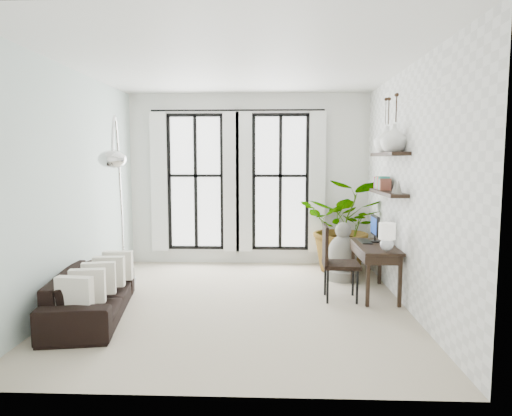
# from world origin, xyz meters

# --- Properties ---
(floor) EXTENTS (5.00, 5.00, 0.00)m
(floor) POSITION_xyz_m (0.00, 0.00, 0.00)
(floor) COLOR #BAAC94
(floor) RESTS_ON ground
(ceiling) EXTENTS (5.00, 5.00, 0.00)m
(ceiling) POSITION_xyz_m (0.00, 0.00, 3.20)
(ceiling) COLOR white
(ceiling) RESTS_ON wall_back
(wall_left) EXTENTS (0.00, 5.00, 5.00)m
(wall_left) POSITION_xyz_m (-2.25, 0.00, 1.60)
(wall_left) COLOR silver
(wall_left) RESTS_ON floor
(wall_right) EXTENTS (0.00, 5.00, 5.00)m
(wall_right) POSITION_xyz_m (2.25, 0.00, 1.60)
(wall_right) COLOR white
(wall_right) RESTS_ON floor
(wall_back) EXTENTS (4.50, 0.00, 4.50)m
(wall_back) POSITION_xyz_m (0.00, 2.50, 1.60)
(wall_back) COLOR white
(wall_back) RESTS_ON floor
(windows) EXTENTS (3.26, 0.13, 2.65)m
(windows) POSITION_xyz_m (-0.20, 2.43, 1.56)
(windows) COLOR white
(windows) RESTS_ON wall_back
(wall_shelves) EXTENTS (0.25, 1.30, 0.60)m
(wall_shelves) POSITION_xyz_m (2.11, 0.51, 1.73)
(wall_shelves) COLOR black
(wall_shelves) RESTS_ON wall_right
(sofa) EXTENTS (1.10, 2.10, 0.58)m
(sofa) POSITION_xyz_m (-1.80, -0.63, 0.29)
(sofa) COLOR black
(sofa) RESTS_ON floor
(throw_pillows) EXTENTS (0.40, 1.52, 0.40)m
(throw_pillows) POSITION_xyz_m (-1.70, -0.63, 0.50)
(throw_pillows) COLOR white
(throw_pillows) RESTS_ON sofa
(plant) EXTENTS (1.82, 1.70, 1.64)m
(plant) POSITION_xyz_m (1.73, 1.89, 0.82)
(plant) COLOR #2D7228
(plant) RESTS_ON floor
(desk) EXTENTS (0.53, 1.25, 1.13)m
(desk) POSITION_xyz_m (1.95, 0.42, 0.70)
(desk) COLOR black
(desk) RESTS_ON floor
(desk_chair) EXTENTS (0.51, 0.51, 1.06)m
(desk_chair) POSITION_xyz_m (1.33, 0.24, 0.60)
(desk_chair) COLOR black
(desk_chair) RESTS_ON floor
(arc_lamp) EXTENTS (0.76, 1.82, 2.57)m
(arc_lamp) POSITION_xyz_m (-1.70, 0.14, 1.98)
(arc_lamp) COLOR silver
(arc_lamp) RESTS_ON floor
(buddha) EXTENTS (0.53, 0.53, 0.96)m
(buddha) POSITION_xyz_m (1.62, 1.33, 0.40)
(buddha) COLOR gray
(buddha) RESTS_ON floor
(vase_a) EXTENTS (0.37, 0.37, 0.38)m
(vase_a) POSITION_xyz_m (2.11, 0.23, 2.27)
(vase_a) COLOR white
(vase_a) RESTS_ON shelf_upper
(vase_b) EXTENTS (0.37, 0.37, 0.38)m
(vase_b) POSITION_xyz_m (2.11, 0.63, 2.27)
(vase_b) COLOR white
(vase_b) RESTS_ON shelf_upper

